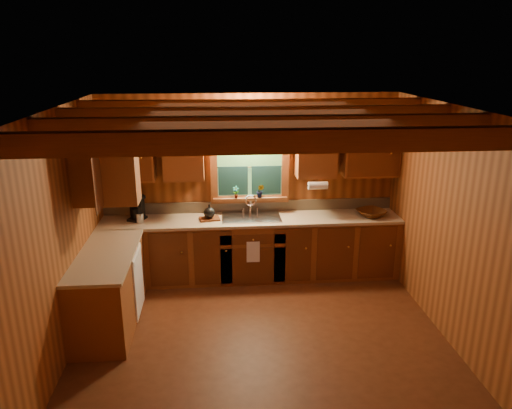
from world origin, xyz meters
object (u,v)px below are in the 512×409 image
object	(u,v)px
coffee_maker	(137,208)
cutting_board	(210,219)
sink	(251,221)
wicker_basket	(371,213)

from	to	relation	value
coffee_maker	cutting_board	distance (m)	1.02
sink	coffee_maker	size ratio (longest dim) A/B	2.39
coffee_maker	sink	bearing A→B (deg)	20.54
sink	wicker_basket	xyz separation A→B (m)	(1.71, -0.08, 0.09)
coffee_maker	wicker_basket	distance (m)	3.30
sink	wicker_basket	size ratio (longest dim) A/B	2.10
sink	cutting_board	size ratio (longest dim) A/B	2.99
cutting_board	wicker_basket	distance (m)	2.29
coffee_maker	wicker_basket	world-z (taller)	coffee_maker
coffee_maker	cutting_board	xyz separation A→B (m)	(1.01, -0.11, -0.16)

